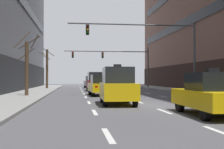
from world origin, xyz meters
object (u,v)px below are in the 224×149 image
(street_tree_1, at_px, (27,66))
(street_tree_2, at_px, (47,68))
(car_driving_1, at_px, (91,82))
(traffic_signal_1, at_px, (117,58))
(taxi_driving_0, at_px, (117,86))
(taxi_driving_3, at_px, (101,85))
(car_driving_4, at_px, (95,82))
(pedestrian_0, at_px, (191,82))
(taxi_driving_2, at_px, (212,94))
(traffic_signal_0, at_px, (155,41))

(street_tree_1, height_order, street_tree_2, street_tree_2)
(car_driving_1, distance_m, traffic_signal_1, 5.68)
(street_tree_1, bearing_deg, traffic_signal_1, 62.08)
(taxi_driving_0, relative_size, taxi_driving_3, 0.91)
(car_driving_4, bearing_deg, pedestrian_0, -16.46)
(taxi_driving_2, height_order, traffic_signal_0, traffic_signal_0)
(street_tree_1, bearing_deg, traffic_signal_0, 8.18)
(street_tree_2, bearing_deg, car_driving_4, -42.60)
(car_driving_1, xyz_separation_m, pedestrian_0, (10.04, -13.10, 0.19))
(traffic_signal_1, height_order, pedestrian_0, traffic_signal_1)
(car_driving_1, height_order, taxi_driving_2, taxi_driving_2)
(car_driving_1, bearing_deg, street_tree_1, -106.13)
(taxi_driving_2, relative_size, car_driving_4, 1.00)
(street_tree_2, bearing_deg, taxi_driving_3, -68.61)
(taxi_driving_3, xyz_separation_m, street_tree_1, (-5.77, -1.45, 1.51))
(taxi_driving_3, distance_m, traffic_signal_1, 17.01)
(traffic_signal_0, bearing_deg, pedestrian_0, 47.46)
(street_tree_1, xyz_separation_m, street_tree_2, (-0.00, 16.20, 0.38))
(taxi_driving_3, bearing_deg, car_driving_4, 89.23)
(traffic_signal_0, bearing_deg, car_driving_4, 115.34)
(car_driving_1, bearing_deg, traffic_signal_0, -77.59)
(traffic_signal_1, xyz_separation_m, pedestrian_0, (6.67, -9.96, -3.14))
(pedestrian_0, bearing_deg, car_driving_1, 127.45)
(traffic_signal_0, bearing_deg, street_tree_1, -171.82)
(traffic_signal_1, bearing_deg, taxi_driving_0, -98.08)
(street_tree_2, height_order, pedestrian_0, street_tree_2)
(pedestrian_0, bearing_deg, taxi_driving_3, -148.47)
(traffic_signal_0, xyz_separation_m, street_tree_1, (-10.30, -1.48, -2.22))
(car_driving_1, xyz_separation_m, traffic_signal_1, (3.36, -3.14, 3.33))
(car_driving_4, xyz_separation_m, traffic_signal_0, (4.40, -9.29, 3.52))
(taxi_driving_3, relative_size, car_driving_4, 1.05)
(taxi_driving_0, xyz_separation_m, car_driving_1, (0.13, 27.75, -0.15))
(traffic_signal_0, bearing_deg, taxi_driving_3, -179.61)
(traffic_signal_1, relative_size, street_tree_1, 2.36)
(car_driving_4, height_order, street_tree_1, street_tree_1)
(taxi_driving_0, xyz_separation_m, street_tree_2, (-5.90, 23.08, 1.74))
(taxi_driving_0, distance_m, taxi_driving_3, 8.33)
(taxi_driving_3, bearing_deg, traffic_signal_0, 0.39)
(taxi_driving_0, xyz_separation_m, street_tree_1, (-5.90, 6.88, 1.35))
(taxi_driving_0, bearing_deg, car_driving_4, 90.00)
(car_driving_1, distance_m, traffic_signal_0, 20.20)
(pedestrian_0, bearing_deg, traffic_signal_0, -132.54)
(street_tree_2, xyz_separation_m, pedestrian_0, (16.07, -8.43, -1.69))
(taxi_driving_3, distance_m, street_tree_2, 15.95)
(car_driving_4, bearing_deg, taxi_driving_0, -90.00)
(car_driving_4, distance_m, street_tree_2, 8.20)
(street_tree_2, bearing_deg, car_driving_1, 37.71)
(taxi_driving_2, distance_m, taxi_driving_3, 13.89)
(traffic_signal_0, bearing_deg, taxi_driving_0, -117.76)
(traffic_signal_1, bearing_deg, street_tree_1, -117.92)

